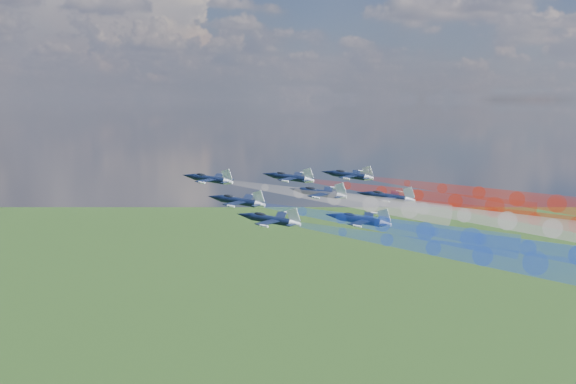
{
  "coord_description": "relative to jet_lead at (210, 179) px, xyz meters",
  "views": [
    {
      "loc": [
        -20.44,
        -156.22,
        152.48
      ],
      "look_at": [
        -0.14,
        -15.5,
        133.71
      ],
      "focal_mm": 43.61,
      "sensor_mm": 36.0,
      "label": 1
    }
  ],
  "objects": [
    {
      "name": "jet_lead",
      "position": [
        0.0,
        0.0,
        0.0
      ],
      "size": [
        16.5,
        15.91,
        5.35
      ],
      "primitive_type": null,
      "rotation": [
        0.09,
        -0.08,
        1.0
      ],
      "color": "black"
    },
    {
      "name": "trail_lead",
      "position": [
        24.34,
        -15.51,
        -2.48
      ],
      "size": [
        41.56,
        29.02,
        8.6
      ],
      "primitive_type": null,
      "rotation": [
        0.09,
        -0.08,
        1.0
      ],
      "color": "white"
    },
    {
      "name": "jet_inner_left",
      "position": [
        4.97,
        -17.9,
        -2.39
      ],
      "size": [
        16.5,
        15.91,
        5.35
      ],
      "primitive_type": null,
      "rotation": [
        0.09,
        -0.08,
        1.0
      ],
      "color": "black"
    },
    {
      "name": "trail_inner_left",
      "position": [
        29.31,
        -33.41,
        -4.87
      ],
      "size": [
        41.56,
        29.02,
        8.6
      ],
      "primitive_type": null,
      "rotation": [
        0.09,
        -0.08,
        1.0
      ],
      "color": "blue"
    },
    {
      "name": "jet_inner_right",
      "position": [
        17.91,
        1.45,
        -0.12
      ],
      "size": [
        16.5,
        15.91,
        5.35
      ],
      "primitive_type": null,
      "rotation": [
        0.09,
        -0.08,
        1.0
      ],
      "color": "black"
    },
    {
      "name": "trail_inner_right",
      "position": [
        42.24,
        -14.07,
        -2.6
      ],
      "size": [
        41.56,
        29.02,
        8.6
      ],
      "primitive_type": null,
      "rotation": [
        0.09,
        -0.08,
        1.0
      ],
      "color": "red"
    },
    {
      "name": "jet_outer_left",
      "position": [
        9.73,
        -30.89,
        -3.92
      ],
      "size": [
        16.5,
        15.91,
        5.35
      ],
      "primitive_type": null,
      "rotation": [
        0.09,
        -0.08,
        1.0
      ],
      "color": "black"
    },
    {
      "name": "trail_outer_left",
      "position": [
        34.07,
        -46.4,
        -6.41
      ],
      "size": [
        41.56,
        29.02,
        8.6
      ],
      "primitive_type": null,
      "rotation": [
        0.09,
        -0.08,
        1.0
      ],
      "color": "blue"
    },
    {
      "name": "jet_center_third",
      "position": [
        21.8,
        -13.89,
        -1.67
      ],
      "size": [
        16.5,
        15.91,
        5.35
      ],
      "primitive_type": null,
      "rotation": [
        0.09,
        -0.08,
        1.0
      ],
      "color": "black"
    },
    {
      "name": "trail_center_third",
      "position": [
        46.14,
        -29.4,
        -4.15
      ],
      "size": [
        41.56,
        29.02,
        8.6
      ],
      "primitive_type": null,
      "rotation": [
        0.09,
        -0.08,
        1.0
      ],
      "color": "white"
    },
    {
      "name": "jet_outer_right",
      "position": [
        31.69,
        2.55,
        0.05
      ],
      "size": [
        16.5,
        15.91,
        5.35
      ],
      "primitive_type": null,
      "rotation": [
        0.09,
        -0.08,
        1.0
      ],
      "color": "black"
    },
    {
      "name": "trail_outer_right",
      "position": [
        56.03,
        -12.97,
        -2.43
      ],
      "size": [
        41.56,
        29.02,
        8.6
      ],
      "primitive_type": null,
      "rotation": [
        0.09,
        -0.08,
        1.0
      ],
      "color": "red"
    },
    {
      "name": "jet_rear_left",
      "position": [
        26.04,
        -30.61,
        -4.43
      ],
      "size": [
        16.5,
        15.91,
        5.35
      ],
      "primitive_type": null,
      "rotation": [
        0.09,
        -0.08,
        1.0
      ],
      "color": "black"
    },
    {
      "name": "trail_rear_left",
      "position": [
        50.37,
        -46.12,
        -6.92
      ],
      "size": [
        41.56,
        29.02,
        8.6
      ],
      "primitive_type": null,
      "rotation": [
        0.09,
        -0.08,
        1.0
      ],
      "color": "blue"
    },
    {
      "name": "jet_rear_right",
      "position": [
        36.38,
        -12.6,
        -2.92
      ],
      "size": [
        16.5,
        15.91,
        5.35
      ],
      "primitive_type": null,
      "rotation": [
        0.09,
        -0.08,
        1.0
      ],
      "color": "black"
    },
    {
      "name": "trail_rear_right",
      "position": [
        60.71,
        -28.12,
        -5.41
      ],
      "size": [
        41.56,
        29.02,
        8.6
      ],
      "primitive_type": null,
      "rotation": [
        0.09,
        -0.08,
        1.0
      ],
      "color": "red"
    }
  ]
}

